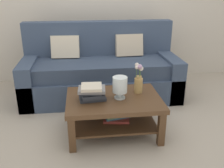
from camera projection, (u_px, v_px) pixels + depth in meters
ground_plane at (118, 120)px, 3.15m from camera, size 10.00×10.00×0.00m
couch at (101, 72)px, 3.74m from camera, size 2.21×0.90×1.06m
coffee_table at (114, 108)px, 2.79m from camera, size 1.02×0.73×0.42m
book_stack_main at (92, 92)px, 2.66m from camera, size 0.30×0.24×0.17m
glass_hurricane_vase at (120, 85)px, 2.68m from camera, size 0.16×0.16×0.24m
flower_pitcher at (139, 80)px, 2.83m from camera, size 0.10×0.11×0.34m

